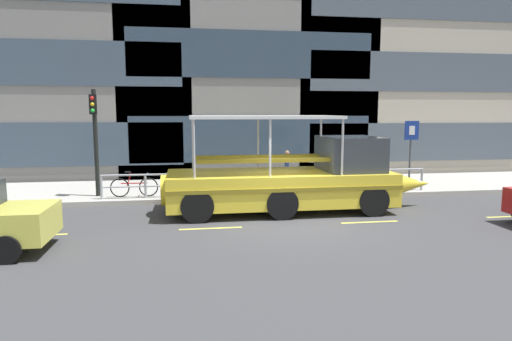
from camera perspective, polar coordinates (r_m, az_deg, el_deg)
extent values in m
plane|color=#3D3D3F|center=(13.79, 4.12, -6.40)|extent=(120.00, 120.00, 0.00)
cube|color=#A8A59E|center=(19.16, 0.38, -2.18)|extent=(32.00, 4.80, 0.18)
cube|color=#B2ADA3|center=(16.75, 1.74, -3.59)|extent=(32.00, 0.18, 0.18)
cube|color=#DBD64C|center=(13.54, -26.72, -7.44)|extent=(1.80, 0.12, 0.01)
cube|color=#DBD64C|center=(12.90, -5.82, -7.38)|extent=(1.80, 0.12, 0.01)
cube|color=#DBD64C|center=(13.98, 14.37, -6.42)|extent=(1.80, 0.12, 0.01)
cube|color=#DBD64C|center=(16.45, 30.00, -5.12)|extent=(1.80, 0.12, 0.01)
cube|color=#3D4C5B|center=(22.09, -22.45, 3.09)|extent=(10.05, 0.06, 2.02)
cube|color=#3D4C5B|center=(22.15, -22.93, 12.59)|extent=(10.05, 0.06, 2.02)
cube|color=#2D3D4C|center=(21.69, -0.39, 4.07)|extent=(11.77, 0.06, 2.22)
cube|color=#2D3D4C|center=(21.82, -0.40, 14.69)|extent=(11.77, 0.06, 2.22)
cube|color=#4C5660|center=(24.45, 19.82, 3.45)|extent=(11.37, 0.06, 1.95)
cube|color=#4C5660|center=(24.49, 20.20, 11.77)|extent=(11.37, 0.06, 1.95)
cylinder|color=#9EA0A8|center=(16.94, 1.87, -0.21)|extent=(12.43, 0.07, 0.07)
cylinder|color=#9EA0A8|center=(17.00, 1.86, -1.65)|extent=(12.43, 0.06, 0.06)
cylinder|color=#9EA0A8|center=(17.00, -19.20, -2.06)|extent=(0.09, 0.09, 0.86)
cylinder|color=#9EA0A8|center=(16.78, -13.98, -1.98)|extent=(0.09, 0.09, 0.86)
cylinder|color=#9EA0A8|center=(16.71, -8.67, -1.89)|extent=(0.09, 0.09, 0.86)
cylinder|color=#9EA0A8|center=(16.79, -3.36, -1.77)|extent=(0.09, 0.09, 0.86)
cylinder|color=#9EA0A8|center=(17.00, 1.86, -1.65)|extent=(0.09, 0.09, 0.86)
cylinder|color=#9EA0A8|center=(17.35, 6.91, -1.51)|extent=(0.09, 0.09, 0.86)
cylinder|color=#9EA0A8|center=(17.83, 11.72, -1.37)|extent=(0.09, 0.09, 0.86)
cylinder|color=#9EA0A8|center=(18.43, 16.25, -1.23)|extent=(0.09, 0.09, 0.86)
cylinder|color=#9EA0A8|center=(19.14, 20.47, -1.09)|extent=(0.09, 0.09, 0.86)
cylinder|color=black|center=(17.53, -19.84, 3.29)|extent=(0.16, 0.16, 3.95)
cube|color=black|center=(17.30, -20.17, 7.95)|extent=(0.24, 0.20, 0.72)
sphere|color=red|center=(17.20, -20.28, 8.69)|extent=(0.14, 0.14, 0.14)
sphere|color=gold|center=(17.19, -20.24, 7.96)|extent=(0.14, 0.14, 0.14)
sphere|color=green|center=(17.19, -20.21, 7.22)|extent=(0.14, 0.14, 0.14)
cylinder|color=#4C4F54|center=(19.15, 19.14, 1.82)|extent=(0.08, 0.08, 2.75)
cube|color=navy|center=(19.04, 19.34, 4.88)|extent=(0.60, 0.04, 0.76)
cube|color=white|center=(19.03, 19.37, 4.87)|extent=(0.24, 0.01, 0.36)
torus|color=black|center=(17.08, -13.60, -2.07)|extent=(0.70, 0.04, 0.70)
torus|color=black|center=(17.20, -17.06, -2.13)|extent=(0.70, 0.04, 0.70)
cylinder|color=#B21919|center=(17.10, -15.35, -1.58)|extent=(0.95, 0.04, 0.04)
cylinder|color=#B21919|center=(17.11, -15.97, -1.13)|extent=(0.19, 0.04, 0.51)
cube|color=black|center=(17.07, -16.13, -0.20)|extent=(0.20, 0.08, 0.06)
cylinder|color=#A5A5AA|center=(17.01, -13.79, -0.42)|extent=(0.03, 0.46, 0.03)
cube|color=yellow|center=(14.92, 3.09, -2.17)|extent=(7.43, 2.60, 1.06)
cone|color=yellow|center=(16.46, 18.78, -1.65)|extent=(1.67, 1.01, 1.01)
cylinder|color=yellow|center=(14.62, -11.31, -2.50)|extent=(0.37, 1.01, 1.01)
cube|color=olive|center=(13.62, 4.24, -2.54)|extent=(7.43, 0.04, 0.12)
sphere|color=white|center=(16.65, 20.07, -1.43)|extent=(0.22, 0.22, 0.22)
cube|color=#33383D|center=(15.45, 11.92, 2.14)|extent=(1.86, 2.19, 1.14)
cube|color=silver|center=(14.60, 1.00, 6.85)|extent=(4.83, 2.39, 0.10)
cylinder|color=#B2B2B7|center=(16.29, 8.29, 3.57)|extent=(0.07, 0.07, 1.76)
cylinder|color=#B2B2B7|center=(14.12, 11.02, 2.92)|extent=(0.07, 0.07, 1.76)
cylinder|color=#B2B2B7|center=(15.77, 0.28, 3.52)|extent=(0.07, 0.07, 1.76)
cylinder|color=#B2B2B7|center=(13.52, 1.82, 2.86)|extent=(0.07, 0.07, 1.76)
cylinder|color=#B2B2B7|center=(15.57, -8.09, 3.40)|extent=(0.07, 0.07, 1.76)
cylinder|color=#B2B2B7|center=(13.29, -7.95, 2.71)|extent=(0.07, 0.07, 1.76)
cube|color=olive|center=(15.29, 0.59, 1.79)|extent=(4.44, 0.28, 0.12)
cube|color=olive|center=(14.07, 1.42, 1.29)|extent=(4.44, 0.28, 0.12)
cylinder|color=black|center=(16.88, 11.53, -2.24)|extent=(1.00, 0.28, 1.00)
cylinder|color=black|center=(14.69, 14.78, -3.77)|extent=(1.00, 0.28, 1.00)
cylinder|color=black|center=(16.09, 1.56, -2.56)|extent=(1.00, 0.28, 1.00)
cylinder|color=black|center=(13.79, 3.35, -4.27)|extent=(1.00, 0.28, 1.00)
cylinder|color=black|center=(15.84, -7.74, -2.79)|extent=(1.00, 0.28, 1.00)
cylinder|color=black|center=(13.49, -7.54, -4.58)|extent=(1.00, 0.28, 1.00)
cylinder|color=#1E2338|center=(19.04, 10.45, -0.78)|extent=(0.11, 0.11, 0.86)
cylinder|color=#1E2338|center=(19.09, 10.94, -0.77)|extent=(0.11, 0.11, 0.86)
cube|color=#38383D|center=(18.97, 10.75, 1.43)|extent=(0.33, 0.19, 0.61)
cylinder|color=#38383D|center=(18.91, 10.14, 1.33)|extent=(0.08, 0.08, 0.55)
cylinder|color=#38383D|center=(19.05, 11.36, 1.34)|extent=(0.08, 0.08, 0.55)
sphere|color=beige|center=(18.93, 10.78, 2.77)|extent=(0.24, 0.24, 0.24)
cylinder|color=black|center=(18.64, 3.94, -1.00)|extent=(0.10, 0.10, 0.77)
cylinder|color=black|center=(18.78, 3.99, -0.93)|extent=(0.10, 0.10, 0.77)
cube|color=navy|center=(18.63, 3.98, 1.03)|extent=(0.25, 0.33, 0.54)
cylinder|color=navy|center=(18.44, 3.92, 0.88)|extent=(0.07, 0.07, 0.49)
cylinder|color=navy|center=(18.82, 4.04, 1.01)|extent=(0.07, 0.07, 0.49)
sphere|color=#936B4C|center=(18.59, 3.99, 2.25)|extent=(0.21, 0.21, 0.21)
cylinder|color=black|center=(12.87, -26.64, -6.74)|extent=(0.64, 0.22, 0.64)
cylinder|color=black|center=(11.30, -29.31, -8.81)|extent=(0.64, 0.22, 0.64)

